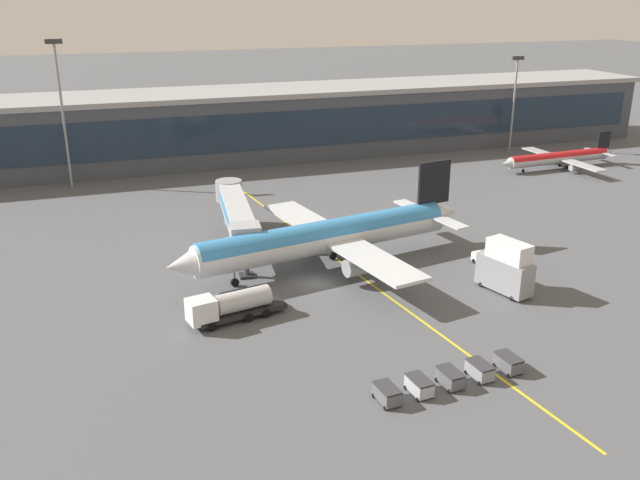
% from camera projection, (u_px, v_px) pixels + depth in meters
% --- Properties ---
extents(ground_plane, '(700.00, 700.00, 0.00)m').
position_uv_depth(ground_plane, '(316.00, 283.00, 81.89)').
color(ground_plane, '#515459').
extents(apron_lead_in_line, '(9.79, 79.47, 0.01)m').
position_uv_depth(apron_lead_in_line, '(354.00, 271.00, 85.41)').
color(apron_lead_in_line, yellow).
rests_on(apron_lead_in_line, ground_plane).
extents(terminal_building, '(187.11, 19.39, 14.10)m').
position_uv_depth(terminal_building, '(243.00, 124.00, 141.67)').
color(terminal_building, '#424751').
rests_on(terminal_building, ground_plane).
extents(main_airliner, '(41.75, 33.26, 11.79)m').
position_uv_depth(main_airliner, '(328.00, 236.00, 85.55)').
color(main_airliner, silver).
rests_on(main_airliner, ground_plane).
extents(jet_bridge, '(6.22, 24.23, 6.80)m').
position_uv_depth(jet_bridge, '(236.00, 211.00, 92.19)').
color(jet_bridge, '#B2B7BC').
rests_on(jet_bridge, ground_plane).
extents(fuel_tanker, '(11.08, 4.60, 3.25)m').
position_uv_depth(fuel_tanker, '(230.00, 306.00, 72.00)').
color(fuel_tanker, '#232326').
rests_on(fuel_tanker, ground_plane).
extents(pushback_tug, '(2.96, 4.16, 1.40)m').
position_uv_depth(pushback_tug, '(487.00, 259.00, 87.21)').
color(pushback_tug, white).
rests_on(pushback_tug, ground_plane).
extents(catering_lift, '(4.18, 7.22, 6.30)m').
position_uv_depth(catering_lift, '(506.00, 267.00, 78.59)').
color(catering_lift, gray).
rests_on(catering_lift, ground_plane).
extents(baggage_cart_0, '(1.82, 2.77, 1.48)m').
position_uv_depth(baggage_cart_0, '(387.00, 394.00, 57.99)').
color(baggage_cart_0, '#595B60').
rests_on(baggage_cart_0, ground_plane).
extents(baggage_cart_1, '(1.82, 2.77, 1.48)m').
position_uv_depth(baggage_cart_1, '(419.00, 385.00, 59.21)').
color(baggage_cart_1, '#B2B7BC').
rests_on(baggage_cart_1, ground_plane).
extents(baggage_cart_2, '(1.82, 2.77, 1.48)m').
position_uv_depth(baggage_cart_2, '(450.00, 378.00, 60.43)').
color(baggage_cart_2, '#595B60').
rests_on(baggage_cart_2, ground_plane).
extents(baggage_cart_3, '(1.82, 2.77, 1.48)m').
position_uv_depth(baggage_cart_3, '(480.00, 370.00, 61.65)').
color(baggage_cart_3, gray).
rests_on(baggage_cart_3, ground_plane).
extents(baggage_cart_4, '(1.82, 2.77, 1.48)m').
position_uv_depth(baggage_cart_4, '(508.00, 363.00, 62.87)').
color(baggage_cart_4, '#595B60').
rests_on(baggage_cart_4, ground_plane).
extents(commuter_jet_far, '(27.33, 21.77, 6.56)m').
position_uv_depth(commuter_jet_far, '(559.00, 158.00, 134.54)').
color(commuter_jet_far, '#B2B7BC').
rests_on(commuter_jet_far, ground_plane).
extents(apron_light_mast_1, '(2.80, 0.50, 25.53)m').
position_uv_depth(apron_light_mast_1, '(61.00, 104.00, 117.82)').
color(apron_light_mast_1, gray).
rests_on(apron_light_mast_1, ground_plane).
extents(apron_light_mast_2, '(2.80, 0.50, 20.16)m').
position_uv_depth(apron_light_mast_2, '(514.00, 95.00, 146.93)').
color(apron_light_mast_2, gray).
rests_on(apron_light_mast_2, ground_plane).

